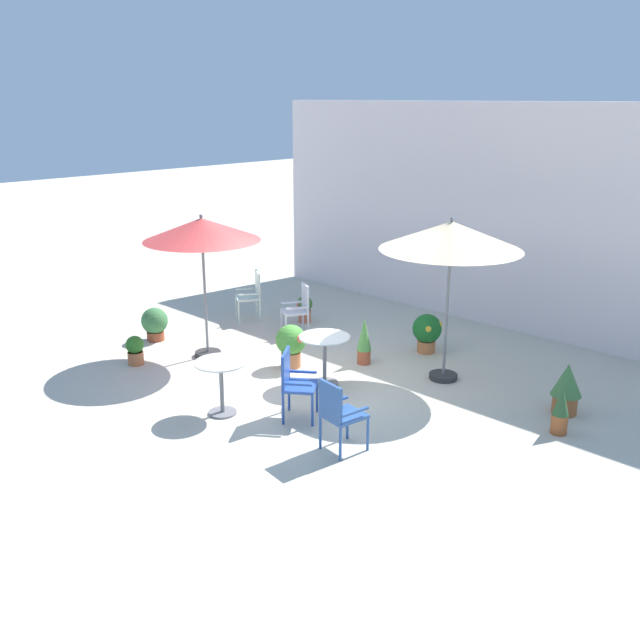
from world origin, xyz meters
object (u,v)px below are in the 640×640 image
(patio_chair_2, at_px, (294,380))
(potted_plant_3, at_px, (567,387))
(potted_plant_2, at_px, (135,350))
(patio_chair_1, at_px, (339,412))
(potted_plant_4, at_px, (561,411))
(cafe_table_1, at_px, (221,378))
(potted_plant_1, at_px, (364,340))
(potted_plant_6, at_px, (155,323))
(potted_plant_7, at_px, (291,343))
(patio_chair_0, at_px, (252,293))
(potted_plant_5, at_px, (427,331))
(potted_plant_0, at_px, (305,308))
(patio_chair_3, at_px, (299,306))
(patio_umbrella_0, at_px, (451,237))
(cafe_table_0, at_px, (325,351))
(patio_umbrella_1, at_px, (202,231))

(patio_chair_2, xyz_separation_m, potted_plant_3, (2.60, 2.71, -0.16))
(potted_plant_2, relative_size, potted_plant_3, 0.66)
(patio_chair_2, bearing_deg, patio_chair_1, -14.87)
(patio_chair_2, height_order, potted_plant_2, patio_chair_2)
(potted_plant_4, bearing_deg, potted_plant_2, -157.98)
(cafe_table_1, distance_m, potted_plant_1, 2.84)
(potted_plant_6, xyz_separation_m, potted_plant_7, (2.71, 0.80, 0.08))
(potted_plant_1, height_order, potted_plant_6, potted_plant_1)
(patio_chair_0, distance_m, potted_plant_5, 3.70)
(potted_plant_4, bearing_deg, potted_plant_6, -167.16)
(potted_plant_0, distance_m, potted_plant_5, 2.75)
(patio_chair_2, bearing_deg, potted_plant_1, 106.58)
(patio_chair_1, relative_size, potted_plant_3, 1.28)
(patio_chair_3, xyz_separation_m, potted_plant_5, (2.32, 0.80, -0.13))
(potted_plant_6, distance_m, potted_plant_7, 2.83)
(patio_chair_0, height_order, patio_chair_2, patio_chair_2)
(potted_plant_2, bearing_deg, potted_plant_5, 50.92)
(patio_chair_1, relative_size, patio_chair_2, 0.98)
(potted_plant_3, bearing_deg, patio_umbrella_0, -176.42)
(patio_umbrella_0, bearing_deg, patio_chair_1, -81.56)
(patio_umbrella_0, distance_m, potted_plant_6, 5.57)
(patio_chair_3, relative_size, potted_plant_3, 1.27)
(cafe_table_0, xyz_separation_m, potted_plant_1, (-0.14, 1.08, -0.14))
(potted_plant_1, bearing_deg, patio_chair_3, 169.19)
(patio_umbrella_0, height_order, patio_chair_3, patio_umbrella_0)
(cafe_table_1, height_order, patio_chair_3, patio_chair_3)
(potted_plant_0, relative_size, potted_plant_7, 0.72)
(patio_chair_0, distance_m, potted_plant_2, 3.02)
(potted_plant_3, bearing_deg, patio_chair_2, -133.74)
(patio_umbrella_0, relative_size, potted_plant_6, 4.18)
(potted_plant_6, bearing_deg, potted_plant_0, 66.44)
(potted_plant_3, height_order, potted_plant_5, potted_plant_3)
(potted_plant_3, height_order, potted_plant_7, potted_plant_3)
(patio_umbrella_1, distance_m, potted_plant_7, 2.31)
(cafe_table_0, xyz_separation_m, potted_plant_0, (-2.45, 2.00, -0.25))
(patio_chair_1, xyz_separation_m, potted_plant_5, (-1.33, 3.68, -0.16))
(patio_umbrella_0, bearing_deg, patio_chair_0, -179.43)
(patio_chair_3, relative_size, potted_plant_4, 1.44)
(cafe_table_1, bearing_deg, patio_chair_0, 133.84)
(patio_umbrella_0, bearing_deg, potted_plant_0, 171.35)
(potted_plant_7, bearing_deg, patio_chair_0, 152.58)
(potted_plant_1, distance_m, potted_plant_5, 1.24)
(potted_plant_0, xyz_separation_m, potted_plant_1, (2.31, -0.92, 0.12))
(potted_plant_4, bearing_deg, cafe_table_1, -143.56)
(patio_umbrella_0, xyz_separation_m, potted_plant_6, (-4.79, -2.10, -1.91))
(patio_chair_1, bearing_deg, cafe_table_0, 138.35)
(potted_plant_5, bearing_deg, patio_umbrella_0, -41.59)
(potted_plant_5, distance_m, potted_plant_6, 4.85)
(potted_plant_0, bearing_deg, cafe_table_0, -39.19)
(potted_plant_4, xyz_separation_m, potted_plant_6, (-6.96, -1.59, 0.00))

